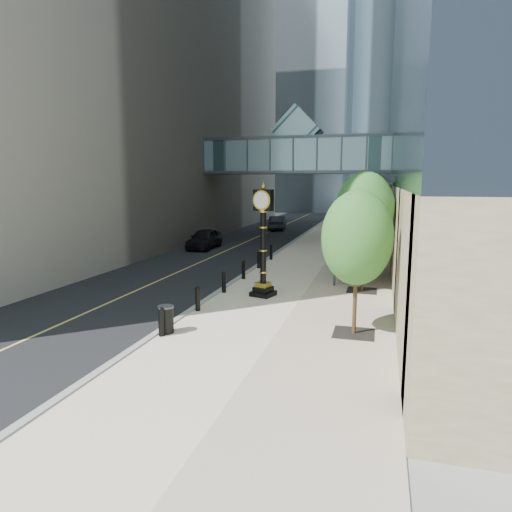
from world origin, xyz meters
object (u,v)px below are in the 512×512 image
(car_near, at_px, (204,239))
(car_far, at_px, (277,223))
(street_clock, at_px, (263,249))
(pedestrian, at_px, (340,266))
(trash_bin, at_px, (166,320))

(car_near, bearing_deg, car_far, 79.30)
(car_near, height_order, car_far, car_near)
(street_clock, bearing_deg, car_far, 117.20)
(street_clock, xyz_separation_m, car_near, (-8.29, 13.59, -1.46))
(street_clock, distance_m, car_far, 29.59)
(car_near, distance_m, car_far, 15.57)
(street_clock, bearing_deg, car_near, 137.19)
(street_clock, distance_m, pedestrian, 4.92)
(pedestrian, height_order, car_near, pedestrian)
(car_near, bearing_deg, street_clock, -60.26)
(car_near, bearing_deg, pedestrian, -42.88)
(trash_bin, relative_size, car_near, 0.20)
(street_clock, height_order, pedestrian, street_clock)
(trash_bin, height_order, car_far, car_far)
(street_clock, bearing_deg, trash_bin, -92.40)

